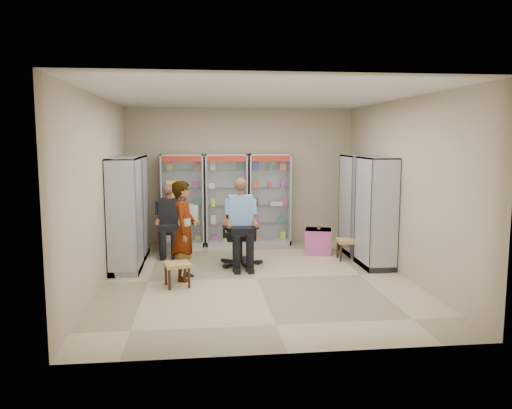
{
  "coord_description": "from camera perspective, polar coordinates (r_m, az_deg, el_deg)",
  "views": [
    {
      "loc": [
        -0.93,
        -8.1,
        2.32
      ],
      "look_at": [
        0.07,
        0.7,
        1.16
      ],
      "focal_mm": 35.0,
      "sensor_mm": 36.0,
      "label": 1
    }
  ],
  "objects": [
    {
      "name": "woven_stool_a",
      "position": [
        9.85,
        10.4,
        -5.07
      ],
      "size": [
        0.43,
        0.43,
        0.4
      ],
      "primitive_type": "cube",
      "rotation": [
        0.0,
        0.0,
        -0.09
      ],
      "color": "olive",
      "rests_on": "floor"
    },
    {
      "name": "wooden_chair",
      "position": [
        10.29,
        -9.85,
        -2.98
      ],
      "size": [
        0.42,
        0.42,
        0.94
      ],
      "primitive_type": "cube",
      "color": "#2F1F12",
      "rests_on": "floor"
    },
    {
      "name": "seated_customer",
      "position": [
        10.21,
        -9.89,
        -1.93
      ],
      "size": [
        0.44,
        0.6,
        1.34
      ],
      "primitive_type": null,
      "color": "black",
      "rests_on": "floor"
    },
    {
      "name": "cabinet_back_mid",
      "position": [
        10.93,
        -3.4,
        0.53
      ],
      "size": [
        0.9,
        0.5,
        2.0
      ],
      "primitive_type": "cube",
      "color": "#A6A9AD",
      "rests_on": "floor"
    },
    {
      "name": "cabinet_left_near",
      "position": [
        9.0,
        -14.73,
        -1.2
      ],
      "size": [
        0.9,
        0.5,
        2.0
      ],
      "primitive_type": "cube",
      "rotation": [
        0.0,
        0.0,
        -1.57
      ],
      "color": "silver",
      "rests_on": "floor"
    },
    {
      "name": "cabinet_back_right",
      "position": [
        11.02,
        1.54,
        0.6
      ],
      "size": [
        0.9,
        0.5,
        2.0
      ],
      "primitive_type": "cube",
      "color": "silver",
      "rests_on": "floor"
    },
    {
      "name": "office_chair",
      "position": [
        9.19,
        -1.79,
        -3.32
      ],
      "size": [
        0.67,
        0.67,
        1.19
      ],
      "primitive_type": "cube",
      "rotation": [
        0.0,
        0.0,
        0.02
      ],
      "color": "black",
      "rests_on": "floor"
    },
    {
      "name": "room_shell",
      "position": [
        8.16,
        0.05,
        5.02
      ],
      "size": [
        5.02,
        6.02,
        3.01
      ],
      "color": "tan",
      "rests_on": "ground"
    },
    {
      "name": "cabinet_left_far",
      "position": [
        10.07,
        -13.85,
        -0.26
      ],
      "size": [
        0.9,
        0.5,
        2.0
      ],
      "primitive_type": "cube",
      "rotation": [
        0.0,
        0.0,
        -1.57
      ],
      "color": "#ACB0B3",
      "rests_on": "floor"
    },
    {
      "name": "cabinet_right_near",
      "position": [
        9.26,
        13.54,
        -0.92
      ],
      "size": [
        0.9,
        0.5,
        2.0
      ],
      "primitive_type": "cube",
      "rotation": [
        0.0,
        0.0,
        1.57
      ],
      "color": "silver",
      "rests_on": "floor"
    },
    {
      "name": "floor",
      "position": [
        8.48,
        0.05,
        -8.39
      ],
      "size": [
        6.0,
        6.0,
        0.0
      ],
      "primitive_type": "plane",
      "color": "tan",
      "rests_on": "ground"
    },
    {
      "name": "woven_stool_b",
      "position": [
        8.06,
        -8.98,
        -7.91
      ],
      "size": [
        0.47,
        0.47,
        0.38
      ],
      "primitive_type": "cube",
      "rotation": [
        0.0,
        0.0,
        0.24
      ],
      "color": "#996540",
      "rests_on": "floor"
    },
    {
      "name": "standing_man",
      "position": [
        8.32,
        -8.18,
        -2.95
      ],
      "size": [
        0.51,
        0.67,
        1.65
      ],
      "primitive_type": "imported",
      "rotation": [
        0.0,
        0.0,
        1.37
      ],
      "color": "#939496",
      "rests_on": "floor"
    },
    {
      "name": "seated_shopkeeper",
      "position": [
        9.11,
        -1.77,
        -2.38
      ],
      "size": [
        0.52,
        0.71,
        1.52
      ],
      "primitive_type": null,
      "rotation": [
        0.0,
        0.0,
        0.02
      ],
      "color": "#7499E7",
      "rests_on": "floor"
    },
    {
      "name": "cabinet_back_left",
      "position": [
        10.92,
        -8.39,
        0.46
      ],
      "size": [
        0.9,
        0.5,
        2.0
      ],
      "primitive_type": "cube",
      "color": "#B1B2B9",
      "rests_on": "floor"
    },
    {
      "name": "tea_glass",
      "position": [
        10.2,
        7.21,
        -2.58
      ],
      "size": [
        0.07,
        0.07,
        0.09
      ],
      "primitive_type": "cylinder",
      "color": "#5A2107",
      "rests_on": "pink_trunk"
    },
    {
      "name": "cabinet_right_far",
      "position": [
        10.29,
        11.45,
        -0.04
      ],
      "size": [
        0.9,
        0.5,
        2.0
      ],
      "primitive_type": "cube",
      "rotation": [
        0.0,
        0.0,
        1.57
      ],
      "color": "#A8ABAF",
      "rests_on": "floor"
    },
    {
      "name": "pink_trunk",
      "position": [
        10.27,
        7.11,
        -4.2
      ],
      "size": [
        0.63,
        0.62,
        0.5
      ],
      "primitive_type": "cube",
      "rotation": [
        0.0,
        0.0,
        -0.25
      ],
      "color": "#AF4681",
      "rests_on": "floor"
    }
  ]
}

